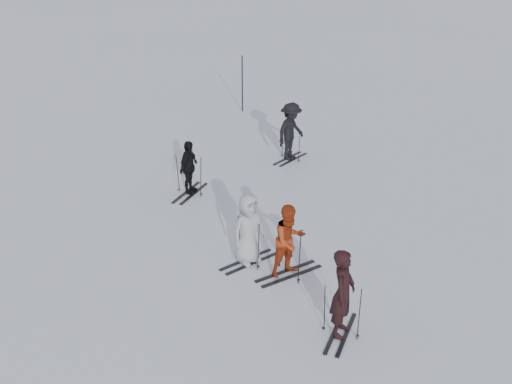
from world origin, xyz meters
TOP-DOWN VIEW (x-y plane):
  - ground at (0.00, 0.00)m, footprint 120.00×120.00m
  - skier_near_dark at (3.14, -2.82)m, footprint 0.46×0.69m
  - skier_red at (1.51, -1.01)m, footprint 1.02×1.06m
  - skier_grey at (0.46, -0.80)m, footprint 0.91×1.01m
  - skier_uphill_left at (-2.55, 2.34)m, footprint 0.44×0.96m
  - skier_uphill_far at (-0.55, 5.98)m, footprint 1.07×1.40m
  - skis_near_dark at (3.14, -2.82)m, footprint 1.57×0.85m
  - skis_red at (1.51, -1.01)m, footprint 1.93×1.77m
  - skis_grey at (0.46, -0.80)m, footprint 1.81×1.55m
  - skis_uphill_left at (-2.55, 2.34)m, footprint 1.74×0.99m
  - skis_uphill_far at (-0.55, 5.98)m, footprint 1.76×1.29m
  - piste_marker at (-3.98, 10.56)m, footprint 0.06×0.06m

SIDE VIEW (x-z plane):
  - ground at x=0.00m, z-range 0.00..0.00m
  - skis_near_dark at x=3.14m, z-range 0.00..1.13m
  - skis_uphill_far at x=-0.55m, z-range 0.00..1.15m
  - skis_grey at x=0.46m, z-range 0.00..1.17m
  - skis_uphill_left at x=-2.55m, z-range 0.00..1.24m
  - skis_red at x=1.51m, z-range 0.00..1.26m
  - skier_uphill_left at x=-2.55m, z-range 0.00..1.60m
  - skier_red at x=1.51m, z-range 0.00..1.72m
  - skier_grey at x=0.46m, z-range 0.00..1.74m
  - skier_near_dark at x=3.14m, z-range 0.00..1.86m
  - skier_uphill_far at x=-0.55m, z-range 0.00..1.92m
  - piste_marker at x=-3.98m, z-range 0.00..2.29m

